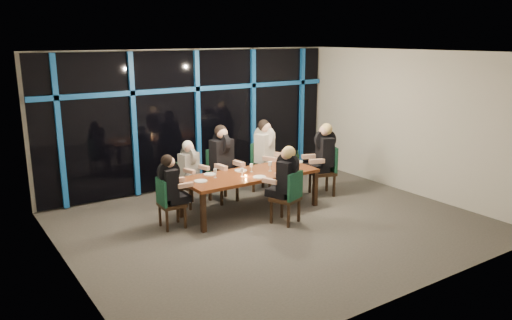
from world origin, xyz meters
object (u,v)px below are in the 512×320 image
object	(u,v)px
dining_table	(250,177)
diner_end_right	(323,149)
chair_far_left	(188,181)
chair_end_left	(167,201)
diner_end_left	(171,180)
water_pitcher	(287,164)
diner_far_mid	(223,152)
wine_bottle	(297,160)
diner_near_mid	(286,173)
chair_far_mid	(220,172)
chair_far_right	(262,164)
diner_far_right	(266,145)
chair_near_mid	(290,195)
diner_far_left	(190,164)
chair_end_right	(326,168)

from	to	relation	value
dining_table	diner_end_right	distance (m)	1.85
chair_far_left	chair_end_left	world-z (taller)	same
diner_end_left	water_pitcher	xyz separation A→B (m)	(2.32, -0.24, 0.00)
chair_far_left	water_pitcher	bearing A→B (deg)	-50.67
diner_far_mid	wine_bottle	xyz separation A→B (m)	(1.21, -0.87, -0.14)
dining_table	chair_end_left	xyz separation A→B (m)	(-1.67, 0.06, -0.18)
diner_near_mid	wine_bottle	size ratio (longest dim) A/B	2.96
chair_far_mid	wine_bottle	distance (m)	1.57
chair_end_left	diner_end_right	distance (m)	3.52
diner_far_mid	chair_far_mid	bearing A→B (deg)	90.00
chair_far_right	chair_end_left	xyz separation A→B (m)	(-2.60, -0.88, -0.09)
chair_far_mid	diner_far_right	world-z (taller)	diner_far_right
chair_far_left	diner_end_left	world-z (taller)	diner_end_left
chair_near_mid	water_pitcher	xyz separation A→B (m)	(0.50, 0.76, 0.32)
chair_far_right	chair_end_left	world-z (taller)	chair_far_right
dining_table	diner_far_right	size ratio (longest dim) A/B	2.51
diner_end_left	diner_far_left	bearing A→B (deg)	-40.85
diner_far_mid	wine_bottle	size ratio (longest dim) A/B	3.26
chair_far_mid	diner_far_left	size ratio (longest dim) A/B	1.22
chair_far_mid	chair_far_right	size ratio (longest dim) A/B	1.00
chair_far_left	diner_far_mid	world-z (taller)	diner_far_mid
chair_far_mid	diner_far_mid	size ratio (longest dim) A/B	1.03
chair_far_mid	diner_far_mid	distance (m)	0.43
diner_end_left	wine_bottle	bearing A→B (deg)	-90.08
diner_far_left	diner_far_right	world-z (taller)	diner_far_right
chair_near_mid	diner_near_mid	xyz separation A→B (m)	(-0.03, 0.08, 0.38)
diner_end_right	diner_near_mid	distance (m)	1.85
chair_end_left	water_pitcher	bearing A→B (deg)	-93.40
chair_near_mid	chair_far_mid	bearing A→B (deg)	-100.54
dining_table	diner_far_right	bearing A→B (deg)	41.57
chair_far_left	dining_table	bearing A→B (deg)	-63.70
dining_table	wine_bottle	xyz separation A→B (m)	(1.09, -0.05, 0.19)
chair_near_mid	water_pitcher	distance (m)	0.96
dining_table	diner_far_right	xyz separation A→B (m)	(0.97, 0.86, 0.33)
chair_far_right	chair_end_right	distance (m)	1.36
chair_far_right	diner_far_right	bearing A→B (deg)	-90.00
diner_far_mid	diner_far_left	bearing A→B (deg)	166.92
diner_far_left	diner_near_mid	bearing A→B (deg)	-74.54
diner_end_right	wine_bottle	distance (m)	0.74
chair_near_mid	chair_end_left	bearing A→B (deg)	-49.10
chair_end_right	diner_end_left	xyz separation A→B (m)	(-3.49, 0.07, 0.28)
chair_far_mid	diner_end_left	bearing A→B (deg)	-156.88
chair_near_mid	diner_far_right	xyz separation A→B (m)	(0.75, 1.79, 0.48)
water_pitcher	dining_table	bearing A→B (deg)	175.92
chair_far_left	chair_end_left	xyz separation A→B (m)	(-0.84, -0.90, 0.00)
wine_bottle	diner_near_mid	bearing A→B (deg)	-138.16
diner_far_mid	dining_table	bearing A→B (deg)	-88.79
diner_near_mid	wine_bottle	xyz separation A→B (m)	(0.90, 0.80, -0.05)
dining_table	diner_near_mid	size ratio (longest dim) A/B	2.77
chair_far_right	water_pitcher	distance (m)	1.17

